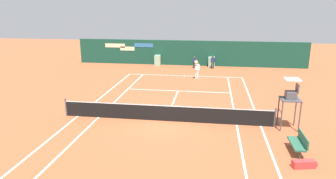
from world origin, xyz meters
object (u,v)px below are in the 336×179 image
object	(u,v)px
player_on_baseline	(197,68)
ball_kid_right_post	(213,61)
ball_kid_centre_post	(194,61)
tennis_ball_mid_court	(140,94)
player_bench	(299,142)
umpire_chair	(291,97)
equipment_bag	(306,164)

from	to	relation	value
player_on_baseline	ball_kid_right_post	world-z (taller)	player_on_baseline
player_on_baseline	ball_kid_centre_post	size ratio (longest dim) A/B	1.45
ball_kid_right_post	tennis_ball_mid_court	bearing A→B (deg)	74.27
player_bench	tennis_ball_mid_court	world-z (taller)	player_bench
ball_kid_right_post	umpire_chair	bearing A→B (deg)	115.32
equipment_bag	ball_kid_centre_post	xyz separation A→B (m)	(-5.79, 19.83, 0.55)
ball_kid_right_post	tennis_ball_mid_court	distance (m)	11.85
umpire_chair	ball_kid_centre_post	distance (m)	16.78
ball_kid_centre_post	player_bench	bearing A→B (deg)	115.17
ball_kid_centre_post	tennis_ball_mid_court	size ratio (longest dim) A/B	18.16
player_bench	player_on_baseline	bearing A→B (deg)	21.12
ball_kid_right_post	player_bench	bearing A→B (deg)	112.62
player_bench	tennis_ball_mid_court	size ratio (longest dim) A/B	22.22
equipment_bag	ball_kid_right_post	distance (m)	20.22
umpire_chair	ball_kid_centre_post	bearing A→B (deg)	20.99
equipment_bag	tennis_ball_mid_court	bearing A→B (deg)	134.66
player_bench	ball_kid_right_post	size ratio (longest dim) A/B	1.11
ball_kid_right_post	tennis_ball_mid_court	world-z (taller)	ball_kid_right_post
player_bench	equipment_bag	bearing A→B (deg)	178.27
equipment_bag	ball_kid_centre_post	distance (m)	20.67
tennis_ball_mid_court	player_bench	bearing A→B (deg)	-40.75
equipment_bag	ball_kid_centre_post	size ratio (longest dim) A/B	0.86
player_bench	ball_kid_centre_post	world-z (taller)	ball_kid_centre_post
ball_kid_right_post	ball_kid_centre_post	bearing A→B (deg)	10.66
player_on_baseline	ball_kid_right_post	xyz separation A→B (m)	(1.39, 4.76, -0.16)
equipment_bag	tennis_ball_mid_court	xyz separation A→B (m)	(-9.13, 9.24, -0.13)
equipment_bag	ball_kid_right_post	bearing A→B (deg)	101.06
player_on_baseline	ball_kid_centre_post	xyz separation A→B (m)	(-0.52, 4.76, -0.23)
player_bench	equipment_bag	distance (m)	1.38
umpire_chair	ball_kid_right_post	distance (m)	16.19
player_bench	ball_kid_right_post	distance (m)	18.91
equipment_bag	ball_kid_centre_post	world-z (taller)	ball_kid_centre_post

